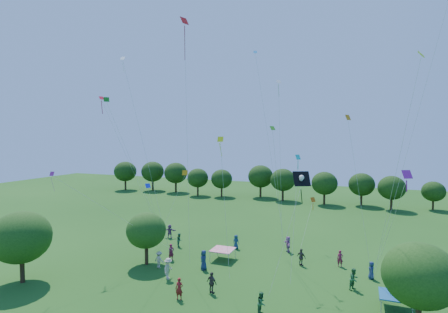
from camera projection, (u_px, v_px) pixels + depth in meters
near_tree_west at (21, 237)px, 29.98m from camera, size 4.96×4.96×6.21m
near_tree_north at (146, 230)px, 34.29m from camera, size 3.87×3.87×5.14m
near_tree_east at (420, 275)px, 22.51m from camera, size 4.65×4.65×5.78m
treeline at (293, 180)px, 67.81m from camera, size 88.01×8.77×6.77m
tent_red_stripe at (223, 250)px, 35.68m from camera, size 2.20×2.20×1.10m
tent_blue at (396, 296)px, 25.41m from camera, size 2.20×2.20×1.10m
crowd_person_0 at (204, 260)px, 33.05m from camera, size 1.00×1.01×1.87m
crowd_person_1 at (171, 252)px, 35.50m from camera, size 0.68×0.75×1.69m
crowd_person_2 at (179, 240)px, 39.88m from camera, size 0.70×0.88×1.56m
crowd_person_3 at (159, 260)px, 33.47m from camera, size 1.13×0.66×1.62m
crowd_person_4 at (301, 257)px, 34.05m from camera, size 1.08×0.84×1.67m
crowd_person_5 at (170, 231)px, 43.36m from camera, size 1.66×0.92×1.68m
crowd_person_6 at (371, 270)px, 30.87m from camera, size 0.45×0.79×1.57m
crowd_person_7 at (179, 289)px, 26.99m from camera, size 0.67×0.47×1.69m
crowd_person_8 at (354, 279)px, 28.71m from camera, size 0.90×1.00×1.79m
crowd_person_9 at (141, 237)px, 41.17m from camera, size 1.14×0.81×1.60m
crowd_person_10 at (212, 283)px, 28.05m from camera, size 1.11×0.78×1.73m
crowd_person_11 at (288, 244)px, 38.09m from camera, size 1.27×1.69×1.73m
crowd_person_12 at (236, 242)px, 39.20m from camera, size 0.84×0.56×1.57m
crowd_person_13 at (340, 259)px, 33.79m from camera, size 0.62×0.42×1.59m
crowd_person_14 at (262, 303)px, 24.77m from camera, size 0.48×0.82×1.61m
crowd_person_15 at (168, 269)px, 30.87m from camera, size 0.65×1.27×1.88m
pirate_kite at (301, 180)px, 26.73m from camera, size 2.43×3.90×8.62m
red_high_kite at (185, 61)px, 31.76m from camera, size 1.46×1.85×22.21m
small_kite_0 at (312, 205)px, 38.63m from camera, size 0.92×4.60×4.51m
small_kite_1 at (353, 154)px, 28.35m from camera, size 2.33×0.96×13.11m
small_kite_2 at (222, 170)px, 26.89m from camera, size 0.75×0.87×11.32m
small_kite_3 at (120, 132)px, 37.43m from camera, size 3.83×5.14×15.44m
small_kite_4 at (431, 67)px, 25.23m from camera, size 4.70×1.17×21.83m
small_kite_5 at (85, 197)px, 30.79m from camera, size 7.14×8.15×8.36m
small_kite_6 at (136, 114)px, 34.06m from camera, size 4.53×1.40×19.07m
small_kite_7 at (297, 180)px, 29.83m from camera, size 0.51×4.73×9.73m
small_kite_8 at (117, 135)px, 37.56m from camera, size 3.91×5.57×15.52m
small_kite_9 at (182, 180)px, 40.50m from camera, size 2.92×1.48×7.39m
small_kite_10 at (405, 131)px, 22.20m from camera, size 2.17×7.08×16.24m
small_kite_11 at (275, 159)px, 33.14m from camera, size 0.67×3.83×12.28m
small_kite_12 at (150, 193)px, 37.92m from camera, size 0.97×3.68×6.26m
small_kite_13 at (399, 201)px, 21.29m from camera, size 1.61×7.97×9.43m
small_kite_14 at (279, 123)px, 35.73m from camera, size 0.92×0.69×17.10m
small_kite_15 at (265, 120)px, 36.41m from camera, size 3.66×0.81×20.33m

